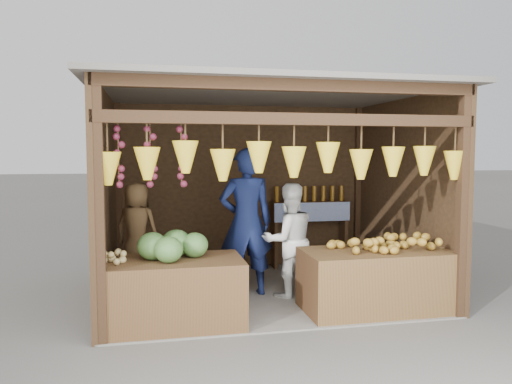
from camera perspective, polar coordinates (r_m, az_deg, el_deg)
The scene contains 12 objects.
ground at distance 6.78m, azimuth 0.90°, elevation -11.40°, with size 80.00×80.00×0.00m, color #514F49.
stall_structure at distance 6.47m, azimuth 0.71°, elevation 2.80°, with size 4.30×3.30×2.66m.
back_shelf at distance 8.10m, azimuth 6.16°, elevation -2.50°, with size 1.25×0.32×1.32m.
counter_left at distance 5.51m, azimuth -9.56°, elevation -11.31°, with size 1.51×0.85×0.72m, color #4C2E19.
counter_right at distance 6.10m, azimuth 13.67°, elevation -9.82°, with size 1.74×0.85×0.72m, color #4F301A.
stool at distance 6.57m, azimuth -13.32°, elevation -10.55°, with size 0.35×0.35×0.33m, color black.
man_standing at distance 6.45m, azimuth -1.13°, elevation -3.48°, with size 0.70×0.46×1.92m, color #121C46.
woman_standing at distance 6.44m, azimuth 3.79°, elevation -5.53°, with size 0.72×0.56×1.47m, color white.
vendor_seated at distance 6.41m, azimuth -13.44°, elevation -4.10°, with size 0.57×0.37×1.16m, color #4F391F.
melon_pile at distance 5.43m, azimuth -9.57°, elevation -5.90°, with size 1.00×0.50×0.32m, color #124416, non-canonical shape.
tanfruit_pile at distance 5.40m, azimuth -16.06°, elevation -7.10°, with size 0.34×0.40×0.13m, color #A08C49, non-canonical shape.
mango_pile at distance 6.02m, azimuth 14.38°, elevation -5.44°, with size 1.40×0.64×0.22m, color #C05919, non-canonical shape.
Camera 1 is at (-1.44, -6.36, 1.86)m, focal length 35.00 mm.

